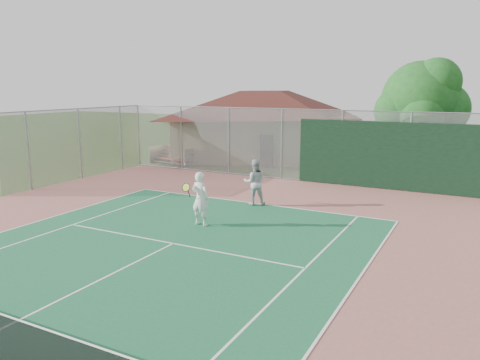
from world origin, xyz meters
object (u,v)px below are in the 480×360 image
bleachers (176,155)px  tree (422,102)px  player_white_front (200,199)px  player_grey_back (255,183)px  clubhouse (265,118)px

bleachers → tree: (13.66, 0.68, 3.33)m
bleachers → player_white_front: 13.12m
player_white_front → player_grey_back: size_ratio=1.02×
tree → player_grey_back: 9.55m
player_white_front → player_grey_back: 3.35m
player_grey_back → bleachers: bearing=-66.7°
clubhouse → player_grey_back: bearing=-88.5°
clubhouse → tree: bearing=-43.8°
bleachers → tree: size_ratio=0.50×
clubhouse → player_grey_back: size_ratio=7.76×
tree → player_white_front: (-5.42, -10.88, -2.94)m
clubhouse → tree: size_ratio=2.37×
player_white_front → player_grey_back: bearing=-92.9°
clubhouse → player_white_front: 15.73m
player_white_front → clubhouse: bearing=-69.4°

